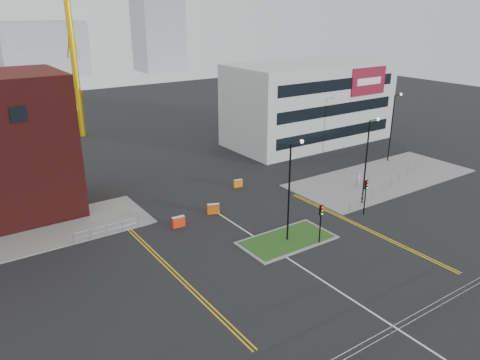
# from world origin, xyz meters

# --- Properties ---
(ground) EXTENTS (200.00, 200.00, 0.00)m
(ground) POSITION_xyz_m (0.00, 0.00, 0.00)
(ground) COLOR black
(ground) RESTS_ON ground
(pavement_right) EXTENTS (24.00, 10.00, 0.12)m
(pavement_right) POSITION_xyz_m (22.00, 14.00, 0.06)
(pavement_right) COLOR slate
(pavement_right) RESTS_ON ground
(island_kerb) EXTENTS (8.60, 4.60, 0.08)m
(island_kerb) POSITION_xyz_m (2.00, 8.00, 0.04)
(island_kerb) COLOR slate
(island_kerb) RESTS_ON ground
(grass_island) EXTENTS (8.00, 4.00, 0.12)m
(grass_island) POSITION_xyz_m (2.00, 8.00, 0.06)
(grass_island) COLOR #214517
(grass_island) RESTS_ON ground
(office_block) EXTENTS (25.00, 12.20, 12.00)m
(office_block) POSITION_xyz_m (26.01, 31.97, 6.00)
(office_block) COLOR silver
(office_block) RESTS_ON ground
(streetlamp_island) EXTENTS (1.46, 0.36, 9.18)m
(streetlamp_island) POSITION_xyz_m (2.22, 8.00, 5.41)
(streetlamp_island) COLOR black
(streetlamp_island) RESTS_ON ground
(streetlamp_right_near) EXTENTS (1.46, 0.36, 9.18)m
(streetlamp_right_near) POSITION_xyz_m (14.22, 10.00, 5.41)
(streetlamp_right_near) COLOR black
(streetlamp_right_near) RESTS_ON ground
(streetlamp_right_far) EXTENTS (1.46, 0.36, 9.18)m
(streetlamp_right_far) POSITION_xyz_m (28.22, 18.00, 5.41)
(streetlamp_right_far) COLOR black
(streetlamp_right_far) RESTS_ON ground
(traffic_light_island) EXTENTS (0.28, 0.33, 3.65)m
(traffic_light_island) POSITION_xyz_m (4.00, 5.98, 2.57)
(traffic_light_island) COLOR black
(traffic_light_island) RESTS_ON ground
(traffic_light_right) EXTENTS (0.28, 0.33, 3.65)m
(traffic_light_right) POSITION_xyz_m (12.00, 7.98, 2.57)
(traffic_light_right) COLOR black
(traffic_light_right) RESTS_ON ground
(railing_front) EXTENTS (24.05, 0.05, 1.10)m
(railing_front) POSITION_xyz_m (0.00, -6.00, 0.78)
(railing_front) COLOR gray
(railing_front) RESTS_ON ground
(railing_left) EXTENTS (6.05, 0.05, 1.10)m
(railing_left) POSITION_xyz_m (-11.00, 18.00, 0.74)
(railing_left) COLOR gray
(railing_left) RESTS_ON ground
(railing_right) EXTENTS (19.05, 5.05, 1.10)m
(railing_right) POSITION_xyz_m (20.50, 11.50, 0.78)
(railing_right) COLOR gray
(railing_right) RESTS_ON ground
(centre_line) EXTENTS (0.15, 30.00, 0.01)m
(centre_line) POSITION_xyz_m (0.00, 2.00, 0.01)
(centre_line) COLOR silver
(centre_line) RESTS_ON ground
(yellow_left_a) EXTENTS (0.12, 24.00, 0.01)m
(yellow_left_a) POSITION_xyz_m (-9.00, 10.00, 0.01)
(yellow_left_a) COLOR gold
(yellow_left_a) RESTS_ON ground
(yellow_left_b) EXTENTS (0.12, 24.00, 0.01)m
(yellow_left_b) POSITION_xyz_m (-8.70, 10.00, 0.01)
(yellow_left_b) COLOR gold
(yellow_left_b) RESTS_ON ground
(yellow_right_a) EXTENTS (0.12, 20.00, 0.01)m
(yellow_right_a) POSITION_xyz_m (9.50, 6.00, 0.01)
(yellow_right_a) COLOR gold
(yellow_right_a) RESTS_ON ground
(yellow_right_b) EXTENTS (0.12, 20.00, 0.01)m
(yellow_right_b) POSITION_xyz_m (9.80, 6.00, 0.01)
(yellow_right_b) COLOR gold
(yellow_right_b) RESTS_ON ground
(skyline_b) EXTENTS (24.00, 12.00, 16.00)m
(skyline_b) POSITION_xyz_m (10.00, 130.00, 8.00)
(skyline_b) COLOR gray
(skyline_b) RESTS_ON ground
(skyline_c) EXTENTS (14.00, 12.00, 28.00)m
(skyline_c) POSITION_xyz_m (45.00, 125.00, 14.00)
(skyline_c) COLOR gray
(skyline_c) RESTS_ON ground
(pedestrian) EXTENTS (0.85, 0.72, 1.97)m
(pedestrian) POSITION_xyz_m (17.29, 13.51, 0.98)
(pedestrian) COLOR pink
(pedestrian) RESTS_ON ground
(barrier_left) EXTENTS (1.25, 0.48, 1.04)m
(barrier_left) POSITION_xyz_m (-4.74, 16.00, 0.56)
(barrier_left) COLOR red
(barrier_left) RESTS_ON ground
(barrier_mid) EXTENTS (1.29, 0.82, 1.03)m
(barrier_mid) POSITION_xyz_m (-0.42, 16.75, 0.56)
(barrier_mid) COLOR #D1540B
(barrier_mid) RESTS_ON ground
(barrier_right) EXTENTS (1.09, 0.48, 0.88)m
(barrier_right) POSITION_xyz_m (5.86, 21.55, 0.48)
(barrier_right) COLOR orange
(barrier_right) RESTS_ON ground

